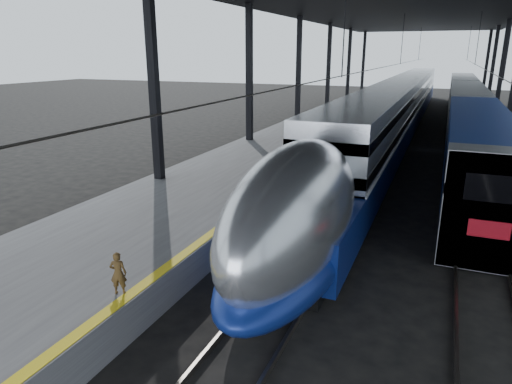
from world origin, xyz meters
The scene contains 8 objects.
ground centered at (0.00, 0.00, 0.00)m, with size 160.00×160.00×0.00m, color black.
platform centered at (-3.50, 20.00, 0.50)m, with size 6.00×80.00×1.00m, color #4C4C4F.
yellow_strip centered at (-0.70, 20.00, 1.00)m, with size 0.30×80.00×0.01m, color yellow.
rails centered at (4.50, 20.00, 0.08)m, with size 6.52×80.00×0.16m.
canopy centered at (1.90, 20.00, 9.12)m, with size 18.00×75.00×9.47m.
tgv_train centered at (2.00, 27.48, 1.94)m, with size 2.90×65.20×4.15m.
second_train centered at (7.00, 29.84, 1.85)m, with size 2.65×56.05×3.65m.
child centered at (-0.95, -3.83, 1.51)m, with size 0.37×0.25×1.03m, color #483418.
Camera 1 is at (5.48, -11.23, 6.28)m, focal length 32.00 mm.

